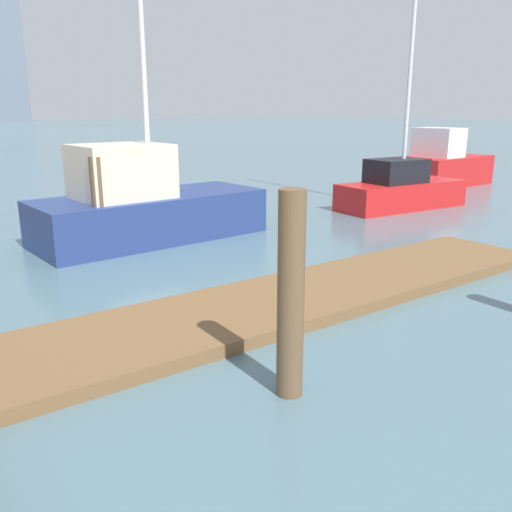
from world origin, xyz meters
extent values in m
plane|color=slate|center=(0.00, 20.00, 0.00)|extent=(300.00, 300.00, 0.00)
cube|color=brown|center=(1.86, 11.05, 0.09)|extent=(10.71, 2.00, 0.18)
cylinder|color=brown|center=(0.42, 15.61, 1.03)|extent=(0.28, 0.28, 2.06)
cylinder|color=brown|center=(0.02, 8.94, 1.11)|extent=(0.28, 0.28, 2.22)
cube|color=navy|center=(1.93, 16.43, 0.53)|extent=(5.45, 2.46, 1.05)
cube|color=beige|center=(1.24, 16.38, 1.64)|extent=(2.06, 1.81, 1.18)
cylinder|color=silver|center=(1.93, 16.43, 3.97)|extent=(0.12, 0.12, 5.83)
cube|color=red|center=(15.62, 18.26, 0.58)|extent=(4.16, 2.35, 1.15)
cube|color=white|center=(15.12, 18.23, 1.71)|extent=(1.38, 1.77, 1.13)
cube|color=red|center=(9.98, 15.69, 0.41)|extent=(4.35, 1.76, 0.81)
cube|color=black|center=(9.70, 15.71, 1.17)|extent=(1.79, 1.28, 0.71)
cylinder|color=silver|center=(9.98, 15.69, 5.24)|extent=(0.12, 0.12, 8.86)
camera|label=1|loc=(-3.30, 4.93, 2.97)|focal=37.62mm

